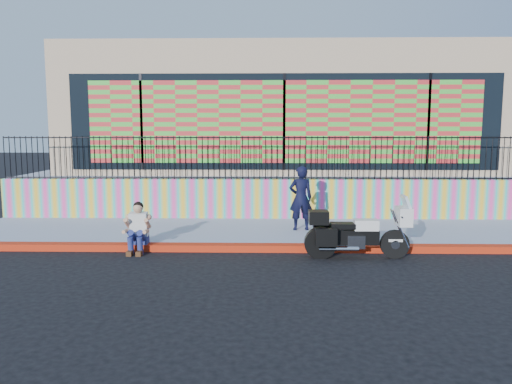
{
  "coord_description": "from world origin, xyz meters",
  "views": [
    {
      "loc": [
        -0.49,
        -10.63,
        2.65
      ],
      "look_at": [
        -0.76,
        1.2,
        1.15
      ],
      "focal_mm": 35.0,
      "sensor_mm": 36.0,
      "label": 1
    }
  ],
  "objects": [
    {
      "name": "mural_wall",
      "position": [
        0.0,
        3.25,
        0.7
      ],
      "size": [
        16.0,
        0.2,
        1.1
      ],
      "primitive_type": "cube",
      "color": "#F13F96",
      "rests_on": "sidewalk"
    },
    {
      "name": "metal_fence",
      "position": [
        0.0,
        3.25,
        1.85
      ],
      "size": [
        15.8,
        0.04,
        1.2
      ],
      "primitive_type": null,
      "color": "black",
      "rests_on": "mural_wall"
    },
    {
      "name": "ground",
      "position": [
        0.0,
        0.0,
        0.0
      ],
      "size": [
        90.0,
        90.0,
        0.0
      ],
      "primitive_type": "plane",
      "color": "black",
      "rests_on": "ground"
    },
    {
      "name": "storefront_building",
      "position": [
        0.0,
        8.13,
        3.25
      ],
      "size": [
        14.0,
        8.06,
        4.0
      ],
      "color": "tan",
      "rests_on": "elevated_platform"
    },
    {
      "name": "seated_man",
      "position": [
        -3.28,
        -0.17,
        0.45
      ],
      "size": [
        0.54,
        0.71,
        1.06
      ],
      "color": "navy",
      "rests_on": "ground"
    },
    {
      "name": "sidewalk",
      "position": [
        0.0,
        1.65,
        0.07
      ],
      "size": [
        16.0,
        3.0,
        0.15
      ],
      "primitive_type": "cube",
      "color": "#9399B0",
      "rests_on": "ground"
    },
    {
      "name": "elevated_platform",
      "position": [
        0.0,
        8.35,
        0.62
      ],
      "size": [
        16.0,
        10.0,
        1.25
      ],
      "primitive_type": "cube",
      "color": "#9399B0",
      "rests_on": "ground"
    },
    {
      "name": "red_curb",
      "position": [
        0.0,
        0.0,
        0.07
      ],
      "size": [
        16.0,
        0.3,
        0.15
      ],
      "primitive_type": "cube",
      "color": "red",
      "rests_on": "ground"
    },
    {
      "name": "police_motorcycle",
      "position": [
        1.33,
        -0.55,
        0.55
      ],
      "size": [
        2.12,
        0.7,
        1.32
      ],
      "color": "black",
      "rests_on": "ground"
    },
    {
      "name": "police_officer",
      "position": [
        0.34,
        1.61,
        0.95
      ],
      "size": [
        0.63,
        0.45,
        1.6
      ],
      "primitive_type": "imported",
      "rotation": [
        0.0,
        0.0,
        3.27
      ],
      "color": "black",
      "rests_on": "sidewalk"
    }
  ]
}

